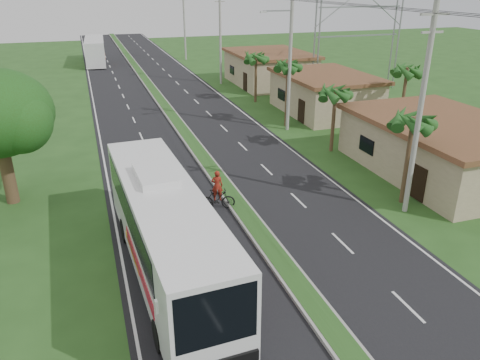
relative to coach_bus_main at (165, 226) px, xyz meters
name	(u,v)px	position (x,y,z in m)	size (l,w,h in m)	color
ground	(275,256)	(4.90, -0.13, -2.36)	(180.00, 180.00, 0.00)	#254C1C
road_asphalt	(184,132)	(4.90, 19.87, -2.35)	(14.00, 160.00, 0.02)	black
median_strip	(184,131)	(4.90, 19.87, -2.26)	(1.20, 160.00, 0.18)	gray
lane_edge_left	(100,140)	(-1.80, 19.87, -2.36)	(0.12, 160.00, 0.01)	silver
lane_edge_right	(259,125)	(11.60, 19.87, -2.36)	(0.12, 160.00, 0.01)	silver
shop_near	(442,147)	(18.90, 5.87, -0.58)	(8.60, 12.60, 3.52)	#9A8968
shop_mid	(324,93)	(18.90, 21.87, -0.51)	(7.60, 10.60, 3.67)	#9A8968
shop_far	(269,68)	(18.90, 35.87, -0.43)	(8.60, 11.60, 3.82)	#9A8968
palm_verge_a	(413,122)	(13.90, 2.87, 2.38)	(2.40, 2.40, 5.45)	#473321
palm_verge_b	(336,93)	(14.30, 11.87, 1.99)	(2.40, 2.40, 5.05)	#473321
palm_verge_c	(288,66)	(13.70, 18.87, 2.76)	(2.40, 2.40, 5.85)	#473321
palm_verge_d	(256,57)	(14.20, 27.87, 2.19)	(2.40, 2.40, 5.25)	#473321
palm_behind_shop	(407,71)	(22.40, 14.87, 2.57)	(2.40, 2.40, 5.65)	#473321
utility_pole_a	(420,110)	(13.40, 1.87, 3.31)	(1.60, 0.28, 11.00)	gray
utility_pole_b	(290,54)	(13.38, 17.87, 3.89)	(3.20, 0.28, 12.00)	gray
utility_pole_c	(220,35)	(13.40, 37.87, 3.31)	(1.60, 0.28, 11.00)	gray
utility_pole_d	(184,24)	(13.40, 57.87, 3.06)	(1.60, 0.28, 10.50)	gray
billboard_lattice	(358,28)	(26.90, 29.87, 4.46)	(10.18, 1.18, 12.07)	gray
coach_bus_main	(165,226)	(0.00, 0.00, 0.00)	(3.41, 13.41, 4.30)	silver
coach_bus_far	(95,49)	(-0.29, 58.62, -0.32)	(3.26, 12.48, 3.60)	silver
motorcyclist	(217,196)	(3.72, 5.32, -1.56)	(2.02, 1.01, 2.28)	black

